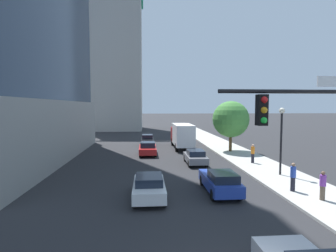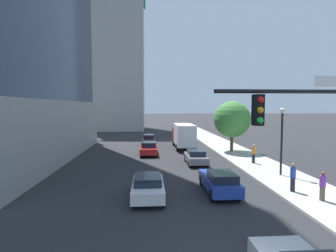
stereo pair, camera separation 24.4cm
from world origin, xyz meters
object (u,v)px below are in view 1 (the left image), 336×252
(car_black, at_px, (147,140))
(car_gray, at_px, (195,157))
(car_white, at_px, (149,187))
(pedestrian_orange_shirt, at_px, (253,153))
(street_lamp, at_px, (281,130))
(pedestrian_blue_shirt, at_px, (293,177))
(street_tree, at_px, (231,119))
(car_blue, at_px, (220,181))
(car_red, at_px, (148,148))
(construction_building, at_px, (112,52))
(traffic_light_pole, at_px, (334,132))
(box_truck, at_px, (182,135))
(pedestrian_purple_shirt, at_px, (323,185))

(car_black, bearing_deg, car_gray, -70.95)
(car_white, distance_m, pedestrian_orange_shirt, 13.25)
(street_lamp, relative_size, pedestrian_blue_shirt, 2.91)
(car_white, xyz_separation_m, pedestrian_orange_shirt, (9.90, 8.80, 0.34))
(car_gray, bearing_deg, street_lamp, -41.05)
(street_lamp, bearing_deg, street_tree, 92.19)
(street_lamp, distance_m, car_gray, 8.26)
(car_blue, relative_size, car_red, 1.04)
(construction_building, bearing_deg, pedestrian_blue_shirt, -70.78)
(pedestrian_blue_shirt, bearing_deg, traffic_light_pole, -110.39)
(car_black, height_order, box_truck, box_truck)
(box_truck, height_order, pedestrian_orange_shirt, box_truck)
(street_tree, distance_m, pedestrian_purple_shirt, 17.38)
(car_white, distance_m, box_truck, 19.53)
(construction_building, bearing_deg, box_truck, -67.55)
(car_white, bearing_deg, traffic_light_pole, -47.85)
(car_blue, relative_size, pedestrian_purple_shirt, 2.77)
(car_red, bearing_deg, pedestrian_orange_shirt, -30.78)
(construction_building, height_order, car_black, construction_building)
(traffic_light_pole, height_order, pedestrian_orange_shirt, traffic_light_pole)
(street_lamp, xyz_separation_m, pedestrian_purple_shirt, (-0.44, -5.78, -2.63))
(car_red, height_order, pedestrian_orange_shirt, pedestrian_orange_shirt)
(construction_building, xyz_separation_m, car_black, (8.02, -26.84, -17.33))
(street_lamp, height_order, car_white, street_lamp)
(box_truck, bearing_deg, pedestrian_purple_shirt, -75.23)
(pedestrian_purple_shirt, xyz_separation_m, pedestrian_blue_shirt, (-0.81, 1.71, 0.08))
(car_blue, height_order, pedestrian_blue_shirt, pedestrian_blue_shirt)
(car_blue, relative_size, car_white, 1.09)
(traffic_light_pole, bearing_deg, pedestrian_blue_shirt, 69.61)
(street_tree, xyz_separation_m, box_truck, (-5.39, 3.30, -2.16))
(car_blue, bearing_deg, pedestrian_purple_shirt, -21.74)
(traffic_light_pole, bearing_deg, pedestrian_orange_shirt, 77.45)
(box_truck, distance_m, pedestrian_purple_shirt, 21.14)
(traffic_light_pole, relative_size, street_tree, 1.11)
(street_lamp, bearing_deg, car_gray, 138.95)
(construction_building, height_order, car_gray, construction_building)
(construction_building, xyz_separation_m, traffic_light_pole, (14.39, -56.33, -13.44))
(car_white, bearing_deg, pedestrian_orange_shirt, 41.65)
(street_tree, relative_size, pedestrian_orange_shirt, 3.38)
(street_tree, relative_size, pedestrian_blue_shirt, 3.32)
(car_red, relative_size, box_truck, 0.57)
(street_lamp, distance_m, car_white, 11.57)
(street_lamp, distance_m, pedestrian_purple_shirt, 6.37)
(car_white, bearing_deg, car_gray, 64.35)
(car_blue, bearing_deg, pedestrian_orange_shirt, 56.42)
(car_white, relative_size, pedestrian_orange_shirt, 2.37)
(car_gray, distance_m, pedestrian_purple_shirt, 12.11)
(street_tree, bearing_deg, pedestrian_purple_shirt, -90.01)
(street_tree, xyz_separation_m, car_red, (-9.90, -0.96, -3.23))
(construction_building, relative_size, box_truck, 5.41)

